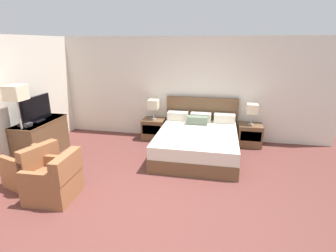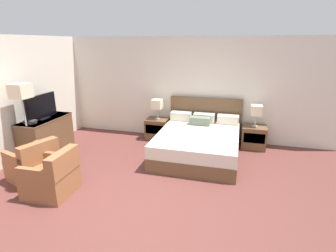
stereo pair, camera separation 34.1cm
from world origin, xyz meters
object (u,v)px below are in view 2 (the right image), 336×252
book_red_cover (30,123)px  floor_lamp (21,97)px  dresser (47,135)px  tv (41,107)px  nightstand_left (157,129)px  armchair_by_window (34,165)px  bed (199,142)px  table_lamp_right (256,111)px  armchair_companion (53,178)px  table_lamp_left (157,104)px  nightstand_right (254,137)px  book_blue_cover (30,121)px

book_red_cover → floor_lamp: floor_lamp is taller
dresser → floor_lamp: 1.10m
tv → nightstand_left: bearing=35.7°
book_red_cover → dresser: bearing=87.6°
dresser → armchair_by_window: 1.29m
bed → armchair_by_window: bed is taller
table_lamp_right → bed: bearing=-147.9°
floor_lamp → armchair_companion: bearing=-35.8°
tv → armchair_by_window: 1.46m
table_lamp_left → nightstand_left: bearing=-90.0°
bed → book_red_cover: bed is taller
nightstand_right → tv: (-4.44, -1.51, 0.78)m
dresser → book_red_cover: (-0.02, -0.39, 0.40)m
table_lamp_left → armchair_by_window: table_lamp_left is taller
nightstand_right → tv: bearing=-161.2°
bed → table_lamp_right: bearing=32.1°
armchair_companion → floor_lamp: 1.85m
nightstand_right → table_lamp_left: bearing=180.0°
floor_lamp → bed: bearing=21.7°
nightstand_left → tv: size_ratio=0.62×
table_lamp_right → armchair_by_window: (-3.82, -2.60, -0.61)m
nightstand_right → book_red_cover: size_ratio=2.40×
armchair_companion → table_lamp_left: bearing=73.8°
table_lamp_right → armchair_by_window: bearing=-145.8°
book_red_cover → armchair_companion: bearing=-39.1°
table_lamp_left → tv: tv is taller
table_lamp_left → table_lamp_right: size_ratio=1.00×
nightstand_left → table_lamp_right: 2.43m
table_lamp_right → book_red_cover: 4.84m
tv → bed: bearing=13.4°
bed → table_lamp_right: bed is taller
bed → dresser: size_ratio=1.71×
nightstand_right → book_blue_cover: book_blue_cover is taller
bed → nightstand_right: bed is taller
dresser → armchair_by_window: dresser is taller
armchair_companion → table_lamp_right: bearing=42.3°
armchair_companion → dresser: bearing=131.4°
floor_lamp → armchair_by_window: bearing=-44.4°
nightstand_left → book_blue_cover: (-2.10, -1.87, 0.58)m
dresser → bed: bearing=12.8°
dresser → floor_lamp: (0.04, -0.55, 0.95)m
book_red_cover → armchair_companion: book_red_cover is taller
tv → floor_lamp: bearing=-85.9°
bed → book_red_cover: bearing=-161.0°
tv → book_blue_cover: 0.41m
bed → armchair_companion: bed is taller
tv → armchair_by_window: tv is taller
tv → armchair_companion: tv is taller
floor_lamp → nightstand_left: bearing=44.4°
dresser → floor_lamp: floor_lamp is taller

